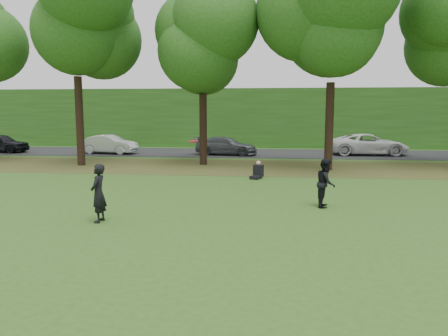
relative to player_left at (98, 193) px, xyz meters
name	(u,v)px	position (x,y,z in m)	size (l,w,h in m)	color
ground	(233,230)	(3.90, -0.44, -0.84)	(120.00, 120.00, 0.00)	#2B5019
leaf_litter	(254,167)	(3.90, 12.56, -0.83)	(60.00, 7.00, 0.01)	#4C371B
street	(258,153)	(3.90, 20.56, -0.83)	(70.00, 7.00, 0.02)	black
far_hedge	(261,118)	(3.90, 26.56, 1.66)	(70.00, 3.00, 5.00)	#234D16
player_left	(98,193)	(0.00, 0.00, 0.00)	(0.61, 0.40, 1.68)	black
player_right	(326,183)	(6.69, 2.72, -0.04)	(0.78, 0.61, 1.60)	black
parked_cars	(262,145)	(4.22, 19.61, -0.12)	(39.87, 3.59, 1.50)	black
frisbee	(193,142)	(2.59, 0.92, 1.43)	(0.38, 0.37, 0.12)	#E81349
seated_person	(258,172)	(4.25, 8.53, -0.53)	(0.66, 0.83, 0.83)	black
tree_line	(249,23)	(3.56, 12.49, 7.01)	(55.30, 7.90, 12.31)	black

